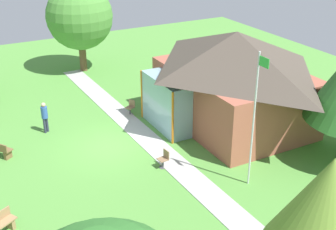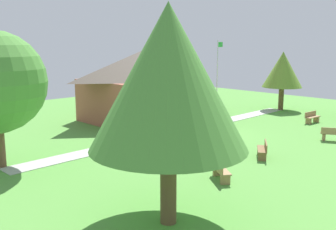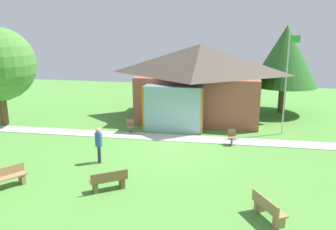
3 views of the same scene
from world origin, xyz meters
TOP-DOWN VIEW (x-y plane):
  - ground_plane at (0.00, 0.00)m, footprint 44.00×44.00m
  - pavilion at (0.52, 6.95)m, footprint 9.13×7.71m
  - footpath at (0.00, 1.96)m, footprint 24.46×1.85m
  - flagpole at (6.06, 4.09)m, footprint 0.64×0.08m
  - patio_chair_west at (-3.18, 2.49)m, footprint 0.59×0.59m
  - patio_chair_lawn_spare at (3.04, 1.44)m, footprint 0.49×0.49m
  - visitor_strolling_lawn at (-3.20, -2.52)m, footprint 0.34×0.34m
  - tree_west_hedge at (-12.01, 2.57)m, footprint 4.76×4.76m
  - tree_east_hedge at (12.18, 1.78)m, footprint 3.45×3.45m

SIDE VIEW (x-z plane):
  - ground_plane at x=0.00m, z-range 0.00..0.00m
  - footpath at x=0.00m, z-range 0.00..0.03m
  - patio_chair_west at x=-3.18m, z-range -0.01..0.85m
  - patio_chair_lawn_spare at x=3.04m, z-range -0.01..0.85m
  - visitor_strolling_lawn at x=-3.20m, z-range 0.15..1.89m
  - pavilion at x=0.52m, z-range 0.12..5.37m
  - flagpole at x=6.06m, z-range 0.30..6.37m
  - tree_east_hedge at x=12.18m, z-range 0.99..6.12m
  - tree_west_hedge at x=-12.01m, z-range 0.82..7.25m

